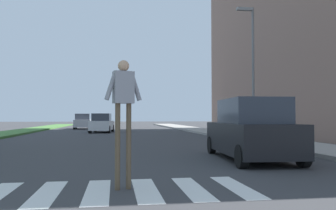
# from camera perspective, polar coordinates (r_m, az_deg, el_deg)

# --- Properties ---
(ground_plane) EXTENTS (140.00, 140.00, 0.00)m
(ground_plane) POSITION_cam_1_polar(r_m,az_deg,el_deg) (29.52, -9.60, -4.68)
(ground_plane) COLOR #38383A
(crosswalk) EXTENTS (5.85, 2.20, 0.01)m
(crosswalk) POSITION_cam_1_polar(r_m,az_deg,el_deg) (6.60, -11.82, -14.10)
(crosswalk) COLOR silver
(crosswalk) RESTS_ON ground_plane
(median_strip) EXTENTS (2.78, 64.00, 0.15)m
(median_strip) POSITION_cam_1_polar(r_m,az_deg,el_deg) (28.75, -25.91, -4.43)
(median_strip) COLOR #477A38
(median_strip) RESTS_ON ground_plane
(sidewalk_right) EXTENTS (3.00, 64.00, 0.15)m
(sidewalk_right) POSITION_cam_1_polar(r_m,az_deg,el_deg) (28.74, 7.82, -4.61)
(sidewalk_right) COLOR #9E9991
(sidewalk_right) RESTS_ON ground_plane
(street_lamp_right) EXTENTS (1.02, 0.24, 7.50)m
(street_lamp_right) POSITION_cam_1_polar(r_m,az_deg,el_deg) (19.94, 13.96, 7.30)
(street_lamp_right) COLOR slate
(street_lamp_right) RESTS_ON sidewalk_right
(pedestrian_performer) EXTENTS (0.74, 0.33, 2.49)m
(pedestrian_performer) POSITION_cam_1_polar(r_m,az_deg,el_deg) (6.56, -7.57, 0.37)
(pedestrian_performer) COLOR brown
(pedestrian_performer) RESTS_ON ground_plane
(suv_crossing) EXTENTS (2.24, 4.72, 1.97)m
(suv_crossing) POSITION_cam_1_polar(r_m,az_deg,el_deg) (11.32, 13.80, -4.28)
(suv_crossing) COLOR black
(suv_crossing) RESTS_ON ground_plane
(sedan_midblock) EXTENTS (2.15, 4.30, 1.68)m
(sedan_midblock) POSITION_cam_1_polar(r_m,az_deg,el_deg) (30.70, -11.13, -3.11)
(sedan_midblock) COLOR silver
(sedan_midblock) RESTS_ON ground_plane
(sedan_distant) EXTENTS (2.06, 4.34, 1.74)m
(sedan_distant) POSITION_cam_1_polar(r_m,az_deg,el_deg) (40.10, -14.26, -2.78)
(sedan_distant) COLOR #B7B7BC
(sedan_distant) RESTS_ON ground_plane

